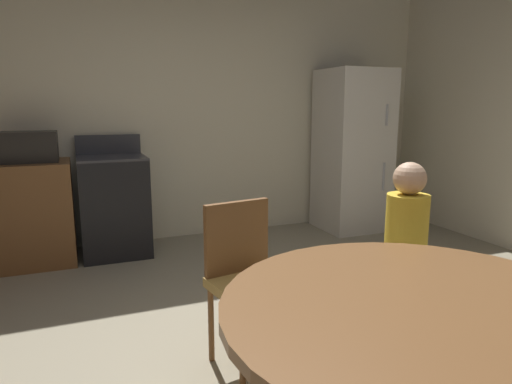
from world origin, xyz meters
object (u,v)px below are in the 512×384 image
Objects in this scene: refrigerator at (352,151)px; person_child at (405,257)px; oven_range at (114,205)px; microwave at (30,147)px; chair_north at (248,273)px; dining_table at (422,348)px.

refrigerator reaches higher than person_child.
microwave reaches higher than oven_range.
microwave is at bearing -104.46° from person_child.
microwave is 0.51× the size of chair_north.
microwave is (-0.66, -0.00, 0.56)m from oven_range.
microwave is at bearing -179.69° from oven_range.
microwave is (-3.21, 0.05, 0.15)m from refrigerator.
chair_north is (-2.05, -2.12, -0.38)m from refrigerator.
microwave reaches higher than chair_north.
chair_north is (1.16, -2.17, -0.53)m from microwave.
microwave is 0.34× the size of dining_table.
oven_range is at bearing -115.19° from person_child.
refrigerator is 2.02× the size of chair_north.
chair_north is at bearing -61.86° from microwave.
dining_table is at bearing -67.46° from microwave.
refrigerator is at bearing -1.20° from oven_range.
person_child is (-1.26, -2.40, -0.30)m from refrigerator.
microwave is 0.40× the size of person_child.
oven_range is at bearing -176.83° from chair_north.
refrigerator is 3.71m from dining_table.
refrigerator is 3.22m from microwave.
oven_range is 2.50× the size of microwave.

